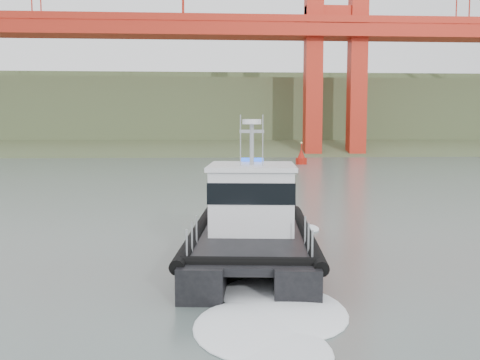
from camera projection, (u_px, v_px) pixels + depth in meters
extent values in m
plane|color=#51605D|center=(231.00, 259.00, 21.21)|extent=(400.00, 400.00, 0.00)
cube|color=#40512E|center=(212.00, 152.00, 112.59)|extent=(500.00, 44.72, 16.25)
cube|color=#40512E|center=(211.00, 124.00, 139.81)|extent=(500.00, 70.00, 18.00)
cube|color=#40512E|center=(210.00, 108.00, 164.15)|extent=(500.00, 60.00, 16.00)
cube|color=#B32516|center=(212.00, 31.00, 93.54)|extent=(260.00, 6.00, 2.20)
cube|color=black|center=(215.00, 247.00, 21.26)|extent=(2.51, 11.82, 1.28)
cube|color=black|center=(288.00, 248.00, 21.15)|extent=(2.51, 11.82, 1.28)
cube|color=black|center=(251.00, 237.00, 20.62)|extent=(5.23, 10.50, 0.27)
cube|color=white|center=(252.00, 199.00, 21.55)|extent=(3.56, 4.13, 2.45)
cube|color=black|center=(252.00, 188.00, 21.51)|extent=(3.63, 4.20, 0.80)
cube|color=white|center=(252.00, 166.00, 21.42)|extent=(3.79, 4.37, 0.17)
cylinder|color=#989BA0|center=(252.00, 145.00, 21.02)|extent=(0.17, 0.17, 1.92)
cylinder|color=white|center=(252.00, 122.00, 20.93)|extent=(0.75, 0.75, 0.19)
cylinder|color=#AB160B|center=(301.00, 162.00, 75.31)|extent=(1.60, 1.60, 1.06)
cone|color=#AB160B|center=(301.00, 154.00, 75.21)|extent=(1.24, 1.24, 1.60)
cylinder|color=#AB160B|center=(301.00, 147.00, 75.10)|extent=(0.14, 0.14, 0.89)
sphere|color=#E5D87F|center=(301.00, 143.00, 75.05)|extent=(0.27, 0.27, 0.27)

